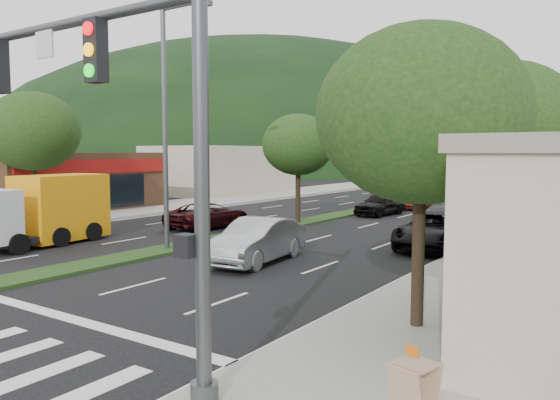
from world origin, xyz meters
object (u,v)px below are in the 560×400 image
Objects in this scene: tree_r_c at (542,136)px; car_queue_a at (380,204)px; car_queue_e at (465,196)px; streetlight_near at (168,113)px; tree_med_near at (298,145)px; tree_r_b at (504,122)px; box_truck at (47,212)px; tree_med_far at (445,142)px; suv_maroon at (208,215)px; car_queue_c at (417,201)px; sedan_silver at (257,241)px; tree_l_a at (33,131)px; motorhome at (505,187)px; streetlight_mid at (404,132)px; a_frame_sign at (414,388)px; tree_r_a at (421,115)px; traffic_signal at (128,114)px; car_queue_b at (440,219)px; car_queue_f at (503,191)px; car_queue_d at (435,231)px.

tree_r_c reaches higher than car_queue_a.
car_queue_a is at bearing -96.82° from car_queue_e.
streetlight_near is 17.45m from car_queue_a.
tree_r_b is at bearing -26.57° from tree_med_near.
tree_r_c reaches higher than box_truck.
suv_maroon is (-3.12, -29.97, -4.32)m from tree_med_far.
car_queue_c is (5.73, 15.63, -0.09)m from suv_maroon.
sedan_silver is 16.66m from car_queue_a.
suv_maroon is at bearing 23.26° from tree_l_a.
motorhome is at bearing 101.29° from tree_r_b.
sedan_silver is (-7.56, -3.82, -4.23)m from tree_r_b.
streetlight_mid is 2.34× the size of car_queue_a.
tree_l_a is 0.72× the size of streetlight_near.
tree_r_b is 5.69× the size of a_frame_sign.
car_queue_a is at bearing 115.80° from tree_r_a.
traffic_signal reaches higher than car_queue_b.
car_queue_e is at bearing 81.96° from car_queue_a.
car_queue_a is 3.50× the size of a_frame_sign.
tree_med_far is 7.22m from car_queue_f.
tree_med_far is (-12.00, 40.00, 0.19)m from tree_r_a.
car_queue_d is (-3.13, 10.67, -4.06)m from tree_r_a.
sedan_silver is 0.77× the size of box_truck.
sedan_silver reaches higher than car_queue_f.
tree_l_a is 28.40m from a_frame_sign.
box_truck is at bearing -111.91° from car_queue_c.
suv_maroon is (-15.12, 2.03, -4.35)m from tree_r_b.
streetlight_near reaches higher than car_queue_a.
tree_r_c is at bearing 82.15° from traffic_signal.
car_queue_d is (8.87, -29.33, -4.25)m from tree_med_far.
car_queue_f is (-3.43, 44.20, -4.00)m from traffic_signal.
car_queue_d is at bearing 106.35° from tree_r_a.
car_queue_f is (5.60, 24.66, -3.78)m from tree_med_near.
a_frame_sign reaches higher than car_queue_f.
motorhome is (4.07, -5.69, 1.17)m from car_queue_e.
tree_med_near is 14.86m from tree_l_a.
streetlight_mid is 2.77× the size of car_queue_c.
tree_med_near is at bearing -132.45° from motorhome.
car_queue_b is at bearing -36.29° from car_queue_a.
car_queue_b is (7.27, 11.67, -4.94)m from streetlight_near.
streetlight_near reaches higher than sedan_silver.
streetlight_near reaches higher than suv_maroon.
tree_l_a is 30.32m from car_queue_e.
car_queue_d is (21.37, 4.67, -4.42)m from tree_l_a.
motorhome is at bearing 110.68° from tree_r_c.
box_truck reaches higher than car_queue_b.
tree_r_c is 0.65× the size of streetlight_mid.
tree_r_b reaches higher than a_frame_sign.
suv_maroon is 22.04m from a_frame_sign.
tree_r_a is 11.83m from car_queue_d.
car_queue_a is (-9.99, 4.67, -4.02)m from tree_r_c.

